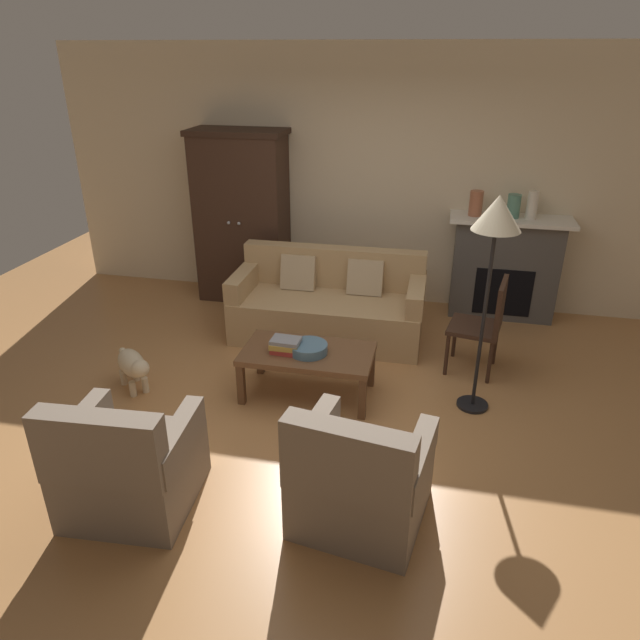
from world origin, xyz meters
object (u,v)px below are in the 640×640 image
object	(u,v)px
armoire	(242,217)
fruit_bowl	(309,348)
dog	(133,365)
fireplace	(505,267)
armchair_near_left	(128,467)
side_chair_wooden	(485,321)
couch	(329,306)
armchair_near_right	(360,480)
book_stack	(286,345)
mantel_vase_terracotta	(476,203)
mantel_vase_cream	(532,205)
mantel_vase_jade	(514,206)
floor_lamp	(496,227)
coffee_table	(308,357)

from	to	relation	value
armoire	fruit_bowl	world-z (taller)	armoire
dog	fireplace	bearing A→B (deg)	35.97
armchair_near_left	side_chair_wooden	world-z (taller)	side_chair_wooden
armoire	couch	world-z (taller)	armoire
armchair_near_right	dog	distance (m)	2.42
fireplace	book_stack	bearing A→B (deg)	-131.60
book_stack	couch	bearing A→B (deg)	84.75
mantel_vase_terracotta	side_chair_wooden	bearing A→B (deg)	-84.20
mantel_vase_cream	mantel_vase_jade	bearing A→B (deg)	180.00
book_stack	floor_lamp	xyz separation A→B (m)	(1.56, 0.17, 1.06)
mantel_vase_terracotta	mantel_vase_cream	size ratio (longest dim) A/B	0.92
mantel_vase_terracotta	dog	bearing A→B (deg)	-140.74
coffee_table	floor_lamp	bearing A→B (deg)	4.65
mantel_vase_cream	armchair_near_left	size ratio (longest dim) A/B	0.32
book_stack	fruit_bowl	bearing A→B (deg)	9.19
mantel_vase_cream	fruit_bowl	bearing A→B (deg)	-132.15
armoire	mantel_vase_jade	size ratio (longest dim) A/B	7.97
armoire	mantel_vase_cream	distance (m)	3.14
fruit_bowl	side_chair_wooden	size ratio (longest dim) A/B	0.35
couch	floor_lamp	bearing A→B (deg)	-36.15
armchair_near_right	dog	bearing A→B (deg)	152.60
book_stack	armchair_near_right	world-z (taller)	armchair_near_right
mantel_vase_cream	side_chair_wooden	distance (m)	1.57
armchair_near_left	floor_lamp	world-z (taller)	floor_lamp
mantel_vase_cream	couch	bearing A→B (deg)	-155.87
fireplace	book_stack	distance (m)	2.83
couch	fireplace	bearing A→B (deg)	26.73
fireplace	mantel_vase_cream	size ratio (longest dim) A/B	4.43
coffee_table	armoire	bearing A→B (deg)	122.04
book_stack	armchair_near_left	distance (m)	1.64
armchair_near_left	armchair_near_right	world-z (taller)	same
couch	armchair_near_left	bearing A→B (deg)	-105.12
mantel_vase_cream	armchair_near_right	size ratio (longest dim) A/B	0.32
floor_lamp	dog	size ratio (longest dim) A/B	3.80
mantel_vase_jade	mantel_vase_cream	distance (m)	0.18
armchair_near_left	armoire	bearing A→B (deg)	97.14
fireplace	side_chair_wooden	distance (m)	1.36
floor_lamp	mantel_vase_jade	bearing A→B (deg)	80.69
armchair_near_left	mantel_vase_terracotta	bearing A→B (deg)	59.46
book_stack	mantel_vase_cream	world-z (taller)	mantel_vase_cream
armoire	mantel_vase_jade	world-z (taller)	armoire
mantel_vase_cream	armchair_near_left	xyz separation A→B (m)	(-2.69, -3.60, -0.95)
couch	armoire	bearing A→B (deg)	145.51
mantel_vase_terracotta	armchair_near_left	xyz separation A→B (m)	(-2.13, -3.60, -0.93)
armoire	mantel_vase_jade	bearing A→B (deg)	1.17
fruit_bowl	mantel_vase_jade	size ratio (longest dim) A/B	1.31
mantel_vase_terracotta	dog	xyz separation A→B (m)	(-2.82, -2.30, -1.01)
fireplace	couch	world-z (taller)	fireplace
fireplace	coffee_table	world-z (taller)	fireplace
armchair_near_right	floor_lamp	size ratio (longest dim) A/B	0.49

